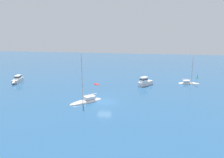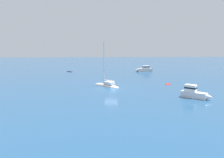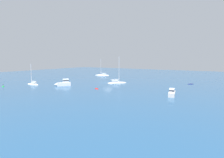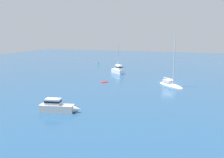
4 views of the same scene
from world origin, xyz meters
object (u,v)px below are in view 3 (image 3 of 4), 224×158
(motor_cruiser, at_px, (172,93))
(ketch, at_px, (117,83))
(sailboat, at_px, (33,84))
(cabin_cruiser, at_px, (63,83))
(sloop, at_px, (102,75))
(skiff, at_px, (97,89))
(channel_buoy, at_px, (3,87))
(dinghy, at_px, (191,84))

(motor_cruiser, distance_m, ketch, 24.05)
(motor_cruiser, height_order, sailboat, sailboat)
(cabin_cruiser, height_order, sailboat, sailboat)
(sailboat, bearing_deg, sloop, -92.80)
(ketch, distance_m, sailboat, 27.09)
(motor_cruiser, bearing_deg, skiff, 83.35)
(motor_cruiser, bearing_deg, sailboat, 86.92)
(channel_buoy, bearing_deg, ketch, 45.56)
(sloop, relative_size, channel_buoy, 7.53)
(motor_cruiser, height_order, channel_buoy, motor_cruiser)
(ketch, bearing_deg, skiff, -129.96)
(dinghy, relative_size, sailboat, 0.36)
(dinghy, bearing_deg, skiff, 0.10)
(cabin_cruiser, relative_size, sailboat, 0.65)
(dinghy, bearing_deg, motor_cruiser, 40.25)
(sailboat, bearing_deg, dinghy, -148.64)
(cabin_cruiser, relative_size, dinghy, 1.80)
(dinghy, bearing_deg, cabin_cruiser, -11.55)
(cabin_cruiser, bearing_deg, sloop, -124.42)
(skiff, xyz_separation_m, ketch, (-1.22, 12.95, 0.17))
(skiff, relative_size, sailboat, 0.31)
(sailboat, bearing_deg, channel_buoy, 63.40)
(motor_cruiser, distance_m, dinghy, 21.78)
(cabin_cruiser, xyz_separation_m, dinghy, (31.99, 24.41, -0.81))
(channel_buoy, bearing_deg, cabin_cruiser, 37.85)
(cabin_cruiser, relative_size, ketch, 0.48)
(sloop, distance_m, ketch, 28.43)
(sailboat, xyz_separation_m, channel_buoy, (-3.43, -7.42, -0.19))
(skiff, bearing_deg, cabin_cruiser, -136.88)
(skiff, xyz_separation_m, dinghy, (20.27, 23.32, 0.00))
(skiff, distance_m, dinghy, 30.89)
(ketch, relative_size, channel_buoy, 8.39)
(sailboat, bearing_deg, cabin_cruiser, -164.27)
(sloop, distance_m, cabin_cruiser, 35.41)
(ketch, bearing_deg, channel_buoy, -179.78)
(ketch, bearing_deg, sloop, 89.94)
(skiff, height_order, cabin_cruiser, cabin_cruiser)
(sailboat, distance_m, channel_buoy, 8.18)
(sailboat, relative_size, channel_buoy, 6.23)
(sloop, xyz_separation_m, channel_buoy, (-4.06, -44.74, -0.10))
(sloop, relative_size, cabin_cruiser, 1.86)
(ketch, bearing_deg, dinghy, -19.59)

